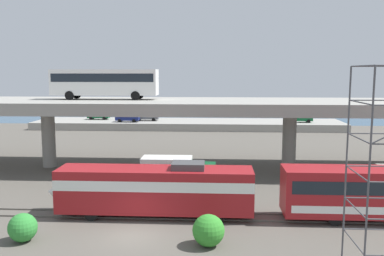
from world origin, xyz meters
name	(u,v)px	position (x,y,z in m)	size (l,w,h in m)	color
ground_plane	(132,236)	(0.00, 0.00, 0.00)	(260.00, 260.00, 0.00)	#565149
rail_strip_near	(141,218)	(0.00, 3.22, 0.06)	(110.00, 0.12, 0.12)	#59544C
rail_strip_far	(144,212)	(0.00, 4.78, 0.06)	(110.00, 0.12, 0.12)	#59544C
train_locomotive	(146,188)	(0.26, 4.00, 2.19)	(15.59, 3.04, 4.18)	maroon
highway_overpass	(167,107)	(0.00, 20.00, 6.93)	(96.00, 11.73, 7.72)	gray
transit_bus_on_overpass	(105,81)	(-7.18, 20.93, 9.78)	(12.00, 2.68, 3.40)	silver
service_truck_west	(176,172)	(1.88, 11.36, 1.64)	(6.80, 2.46, 3.04)	#0C4C26
pier_parking_lot	(188,124)	(0.00, 55.00, 0.69)	(59.22, 10.66, 1.38)	gray
parked_car_0	(98,116)	(-18.06, 56.26, 2.15)	(4.29, 1.86, 1.50)	#0C4C26
parked_car_1	(146,117)	(-8.10, 54.67, 2.15)	(4.65, 1.86, 1.50)	#515459
parked_car_2	(300,118)	(21.37, 53.59, 2.15)	(4.26, 1.85, 1.50)	#0C4C26
parked_car_3	(128,118)	(-11.29, 52.36, 2.15)	(4.42, 1.88, 1.50)	navy
harbor_water	(194,116)	(0.00, 78.00, 0.00)	(140.00, 36.00, 0.01)	#2D5170
shrub_left	(23,228)	(-6.84, -1.31, 0.92)	(1.85, 1.85, 1.85)	#2F8734
shrub_right	(208,230)	(5.10, -1.35, 1.01)	(2.03, 2.03, 2.03)	#328A2B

